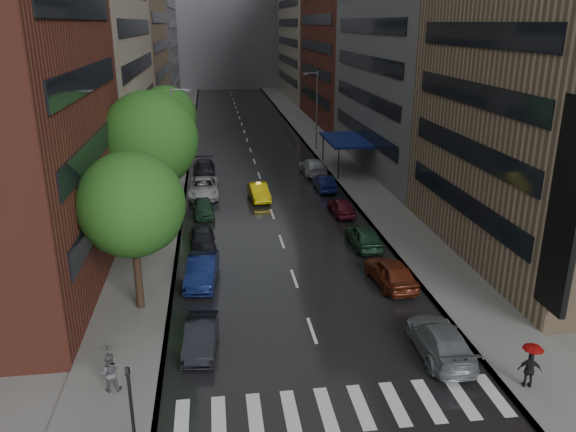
% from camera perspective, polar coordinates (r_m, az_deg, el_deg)
% --- Properties ---
extents(ground, '(220.00, 220.00, 0.00)m').
position_cam_1_polar(ground, '(25.01, 4.12, -16.16)').
color(ground, gray).
rests_on(ground, ground).
extents(road, '(14.00, 140.00, 0.01)m').
position_cam_1_polar(road, '(71.56, -4.07, 7.40)').
color(road, black).
rests_on(road, ground).
extents(sidewalk_left, '(4.00, 140.00, 0.15)m').
position_cam_1_polar(sidewalk_left, '(71.55, -11.34, 7.13)').
color(sidewalk_left, gray).
rests_on(sidewalk_left, ground).
extents(sidewalk_right, '(4.00, 140.00, 0.15)m').
position_cam_1_polar(sidewalk_right, '(72.67, 3.08, 7.65)').
color(sidewalk_right, gray).
rests_on(sidewalk_right, ground).
extents(crosswalk, '(13.15, 2.80, 0.01)m').
position_cam_1_polar(crosswalk, '(23.48, 5.67, -18.85)').
color(crosswalk, silver).
rests_on(crosswalk, ground).
extents(buildings_left, '(8.00, 108.00, 38.00)m').
position_cam_1_polar(buildings_left, '(79.46, -16.35, 19.48)').
color(buildings_left, maroon).
rests_on(buildings_left, ground).
extents(buildings_right, '(8.05, 109.10, 36.00)m').
position_cam_1_polar(buildings_right, '(79.09, 6.86, 19.38)').
color(buildings_right, '#937A5B').
rests_on(buildings_right, ground).
extents(building_far, '(40.00, 14.00, 32.00)m').
position_cam_1_polar(building_far, '(138.04, -6.29, 19.61)').
color(building_far, slate).
rests_on(building_far, ground).
extents(tree_near, '(5.36, 5.36, 8.54)m').
position_cam_1_polar(tree_near, '(28.91, -15.63, 1.12)').
color(tree_near, '#382619').
rests_on(tree_near, ground).
extents(tree_mid, '(6.43, 6.43, 10.25)m').
position_cam_1_polar(tree_mid, '(38.92, -13.85, 7.57)').
color(tree_mid, '#382619').
rests_on(tree_mid, ground).
extents(tree_far, '(5.60, 5.60, 8.92)m').
position_cam_1_polar(tree_far, '(54.61, -12.21, 9.89)').
color(tree_far, '#382619').
rests_on(tree_far, ground).
extents(taxi, '(1.83, 4.34, 1.39)m').
position_cam_1_polar(taxi, '(48.13, -3.00, 2.48)').
color(taxi, yellow).
rests_on(taxi, ground).
extents(parked_cars_left, '(2.70, 36.04, 1.57)m').
position_cam_1_polar(parked_cars_left, '(44.12, -8.61, 0.80)').
color(parked_cars_left, black).
rests_on(parked_cars_left, ground).
extents(parked_cars_right, '(2.34, 38.03, 1.59)m').
position_cam_1_polar(parked_cars_right, '(40.86, 6.66, -0.60)').
color(parked_cars_right, slate).
rests_on(parked_cars_right, ground).
extents(ped_black_umbrella, '(0.96, 0.98, 2.09)m').
position_cam_1_polar(ped_black_umbrella, '(24.44, -17.75, -14.15)').
color(ped_black_umbrella, '#57575D').
rests_on(ped_black_umbrella, sidewalk_left).
extents(ped_red_umbrella, '(1.00, 0.82, 2.01)m').
position_cam_1_polar(ped_red_umbrella, '(25.57, 23.46, -13.42)').
color(ped_red_umbrella, black).
rests_on(ped_red_umbrella, sidewalk_right).
extents(traffic_light, '(0.18, 0.15, 3.45)m').
position_cam_1_polar(traffic_light, '(20.72, -15.68, -17.73)').
color(traffic_light, black).
rests_on(traffic_light, sidewalk_left).
extents(street_lamp_left, '(1.74, 0.22, 9.00)m').
position_cam_1_polar(street_lamp_left, '(50.96, -11.41, 7.92)').
color(street_lamp_left, gray).
rests_on(street_lamp_left, sidewalk_left).
extents(street_lamp_right, '(1.74, 0.22, 9.00)m').
position_cam_1_polar(street_lamp_right, '(66.77, 2.87, 10.84)').
color(street_lamp_right, gray).
rests_on(street_lamp_right, sidewalk_right).
extents(awning, '(4.00, 8.00, 3.12)m').
position_cam_1_polar(awning, '(57.69, 5.91, 7.69)').
color(awning, navy).
rests_on(awning, sidewalk_right).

